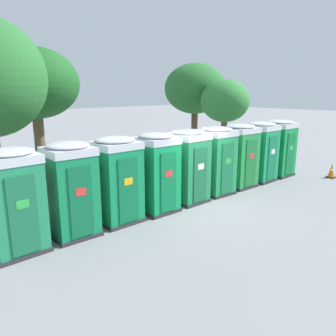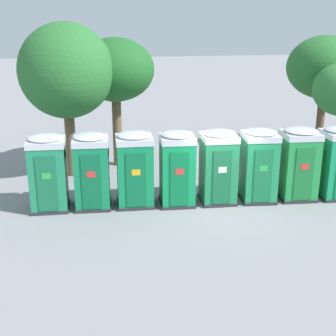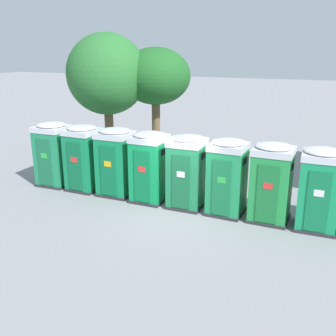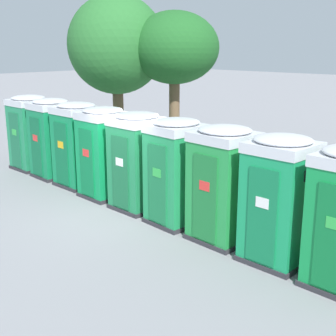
{
  "view_description": "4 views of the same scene",
  "coord_description": "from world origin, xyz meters",
  "px_view_note": "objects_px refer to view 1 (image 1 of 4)",
  "views": [
    {
      "loc": [
        -8.03,
        -7.12,
        3.81
      ],
      "look_at": [
        -0.91,
        0.49,
        1.34
      ],
      "focal_mm": 35.0,
      "sensor_mm": 36.0,
      "label": 1
    },
    {
      "loc": [
        -4.06,
        -14.29,
        6.21
      ],
      "look_at": [
        -1.71,
        0.52,
        1.29
      ],
      "focal_mm": 50.0,
      "sensor_mm": 36.0,
      "label": 2
    },
    {
      "loc": [
        4.08,
        -11.73,
        5.37
      ],
      "look_at": [
        -0.68,
        0.48,
        1.32
      ],
      "focal_mm": 42.0,
      "sensor_mm": 36.0,
      "label": 3
    },
    {
      "loc": [
        8.68,
        -7.43,
        4.15
      ],
      "look_at": [
        1.18,
        0.39,
        1.31
      ],
      "focal_mm": 50.0,
      "sensor_mm": 36.0,
      "label": 4
    }
  ],
  "objects_px": {
    "portapotty_5": "(216,160)",
    "portapotty_3": "(157,172)",
    "portapotty_0": "(14,201)",
    "portapotty_6": "(239,155)",
    "portapotty_8": "(279,148)",
    "traffic_cone": "(331,171)",
    "portapotty_4": "(188,166)",
    "portapotty_2": "(117,180)",
    "portapotty_7": "(260,151)",
    "portapotty_1": "(71,189)",
    "street_tree_0": "(225,102)",
    "street_tree_2": "(35,84)",
    "street_tree_1": "(195,89)"
  },
  "relations": [
    {
      "from": "street_tree_1",
      "to": "traffic_cone",
      "type": "bearing_deg",
      "value": -86.24
    },
    {
      "from": "portapotty_3",
      "to": "portapotty_5",
      "type": "relative_size",
      "value": 1.0
    },
    {
      "from": "street_tree_0",
      "to": "portapotty_1",
      "type": "bearing_deg",
      "value": -164.05
    },
    {
      "from": "portapotty_4",
      "to": "portapotty_6",
      "type": "height_order",
      "value": "same"
    },
    {
      "from": "portapotty_1",
      "to": "portapotty_7",
      "type": "bearing_deg",
      "value": -2.78
    },
    {
      "from": "portapotty_4",
      "to": "portapotty_5",
      "type": "xyz_separation_m",
      "value": [
        1.42,
        -0.08,
        0.0
      ]
    },
    {
      "from": "portapotty_5",
      "to": "street_tree_1",
      "type": "xyz_separation_m",
      "value": [
        5.07,
        5.74,
        2.61
      ]
    },
    {
      "from": "portapotty_0",
      "to": "portapotty_4",
      "type": "xyz_separation_m",
      "value": [
        5.7,
        -0.25,
        0.0
      ]
    },
    {
      "from": "street_tree_0",
      "to": "street_tree_1",
      "type": "distance_m",
      "value": 2.59
    },
    {
      "from": "portapotty_6",
      "to": "street_tree_0",
      "type": "distance_m",
      "value": 5.04
    },
    {
      "from": "portapotty_7",
      "to": "street_tree_0",
      "type": "relative_size",
      "value": 0.58
    },
    {
      "from": "portapotty_0",
      "to": "street_tree_0",
      "type": "distance_m",
      "value": 12.32
    },
    {
      "from": "portapotty_6",
      "to": "portapotty_0",
      "type": "bearing_deg",
      "value": 177.48
    },
    {
      "from": "portapotty_8",
      "to": "portapotty_0",
      "type": "bearing_deg",
      "value": 177.25
    },
    {
      "from": "portapotty_0",
      "to": "portapotty_4",
      "type": "height_order",
      "value": "same"
    },
    {
      "from": "portapotty_2",
      "to": "street_tree_0",
      "type": "bearing_deg",
      "value": 18.5
    },
    {
      "from": "portapotty_4",
      "to": "portapotty_6",
      "type": "xyz_separation_m",
      "value": [
        2.85,
        -0.12,
        -0.0
      ]
    },
    {
      "from": "portapotty_8",
      "to": "street_tree_0",
      "type": "xyz_separation_m",
      "value": [
        0.42,
        3.47,
        1.97
      ]
    },
    {
      "from": "portapotty_7",
      "to": "street_tree_0",
      "type": "distance_m",
      "value": 4.33
    },
    {
      "from": "portapotty_0",
      "to": "portapotty_6",
      "type": "distance_m",
      "value": 8.55
    },
    {
      "from": "portapotty_3",
      "to": "portapotty_7",
      "type": "xyz_separation_m",
      "value": [
        5.7,
        -0.25,
        -0.0
      ]
    },
    {
      "from": "portapotty_3",
      "to": "portapotty_5",
      "type": "xyz_separation_m",
      "value": [
        2.85,
        -0.11,
        -0.0
      ]
    },
    {
      "from": "portapotty_8",
      "to": "traffic_cone",
      "type": "relative_size",
      "value": 3.97
    },
    {
      "from": "portapotty_1",
      "to": "street_tree_2",
      "type": "relative_size",
      "value": 0.47
    },
    {
      "from": "portapotty_0",
      "to": "portapotty_7",
      "type": "relative_size",
      "value": 1.0
    },
    {
      "from": "street_tree_1",
      "to": "portapotty_2",
      "type": "bearing_deg",
      "value": -149.59
    },
    {
      "from": "portapotty_7",
      "to": "portapotty_6",
      "type": "bearing_deg",
      "value": 176.45
    },
    {
      "from": "portapotty_3",
      "to": "street_tree_2",
      "type": "relative_size",
      "value": 0.47
    },
    {
      "from": "street_tree_1",
      "to": "traffic_cone",
      "type": "distance_m",
      "value": 8.65
    },
    {
      "from": "portapotty_7",
      "to": "portapotty_2",
      "type": "bearing_deg",
      "value": 176.9
    },
    {
      "from": "portapotty_5",
      "to": "portapotty_3",
      "type": "bearing_deg",
      "value": 177.73
    },
    {
      "from": "portapotty_1",
      "to": "portapotty_6",
      "type": "xyz_separation_m",
      "value": [
        7.12,
        -0.33,
        -0.0
      ]
    },
    {
      "from": "portapotty_4",
      "to": "portapotty_7",
      "type": "xyz_separation_m",
      "value": [
        4.27,
        -0.21,
        -0.0
      ]
    },
    {
      "from": "portapotty_5",
      "to": "traffic_cone",
      "type": "xyz_separation_m",
      "value": [
        5.59,
        -2.12,
        -0.97
      ]
    },
    {
      "from": "portapotty_0",
      "to": "portapotty_7",
      "type": "xyz_separation_m",
      "value": [
        9.97,
        -0.46,
        0.0
      ]
    },
    {
      "from": "portapotty_4",
      "to": "portapotty_5",
      "type": "bearing_deg",
      "value": -3.11
    },
    {
      "from": "portapotty_3",
      "to": "portapotty_4",
      "type": "relative_size",
      "value": 1.0
    },
    {
      "from": "portapotty_3",
      "to": "portapotty_7",
      "type": "relative_size",
      "value": 1.0
    },
    {
      "from": "street_tree_1",
      "to": "street_tree_2",
      "type": "distance_m",
      "value": 9.71
    },
    {
      "from": "street_tree_2",
      "to": "street_tree_1",
      "type": "bearing_deg",
      "value": 5.16
    },
    {
      "from": "traffic_cone",
      "to": "portapotty_6",
      "type": "bearing_deg",
      "value": 153.47
    },
    {
      "from": "portapotty_3",
      "to": "traffic_cone",
      "type": "height_order",
      "value": "portapotty_3"
    },
    {
      "from": "portapotty_8",
      "to": "traffic_cone",
      "type": "xyz_separation_m",
      "value": [
        1.32,
        -1.91,
        -0.97
      ]
    },
    {
      "from": "portapotty_4",
      "to": "portapotty_1",
      "type": "bearing_deg",
      "value": 177.25
    },
    {
      "from": "portapotty_8",
      "to": "street_tree_0",
      "type": "relative_size",
      "value": 0.58
    },
    {
      "from": "street_tree_0",
      "to": "street_tree_1",
      "type": "xyz_separation_m",
      "value": [
        0.38,
        2.48,
        0.64
      ]
    },
    {
      "from": "portapotty_2",
      "to": "portapotty_5",
      "type": "bearing_deg",
      "value": -3.39
    },
    {
      "from": "portapotty_4",
      "to": "portapotty_5",
      "type": "relative_size",
      "value": 1.0
    },
    {
      "from": "street_tree_2",
      "to": "portapotty_7",
      "type": "bearing_deg",
      "value": -33.86
    },
    {
      "from": "portapotty_0",
      "to": "street_tree_0",
      "type": "bearing_deg",
      "value": 13.88
    }
  ]
}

